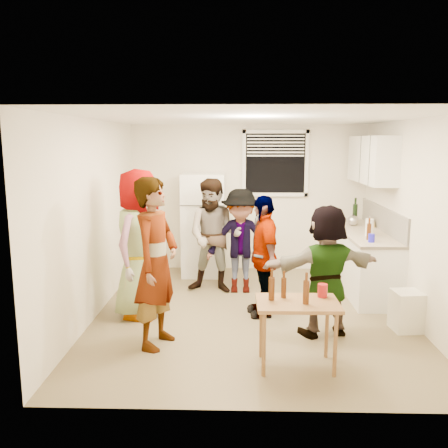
{
  "coord_description": "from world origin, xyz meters",
  "views": [
    {
      "loc": [
        -0.19,
        -5.89,
        2.23
      ],
      "look_at": [
        -0.36,
        0.24,
        1.15
      ],
      "focal_mm": 38.0,
      "sensor_mm": 36.0,
      "label": 1
    }
  ],
  "objects_px": {
    "guest_grey": "(141,315)",
    "guest_stripe": "(158,344)",
    "guest_back_right": "(240,291)",
    "kettle": "(353,225)",
    "guest_back_left": "(215,291)",
    "refrigerator": "(204,224)",
    "beer_bottle_table": "(283,297)",
    "trash_bin": "(407,310)",
    "guest_orange": "(323,334)",
    "guest_black": "(263,314)",
    "beer_bottle_counter": "(368,240)",
    "red_cup": "(322,297)",
    "blue_cup": "(371,242)",
    "serving_table": "(296,366)",
    "wine_bottle": "(355,222)"
  },
  "relations": [
    {
      "from": "trash_bin",
      "to": "guest_black",
      "type": "relative_size",
      "value": 0.31
    },
    {
      "from": "guest_back_left",
      "to": "guest_back_right",
      "type": "height_order",
      "value": "guest_back_left"
    },
    {
      "from": "guest_black",
      "to": "guest_orange",
      "type": "xyz_separation_m",
      "value": [
        0.68,
        -0.62,
        0.0
      ]
    },
    {
      "from": "trash_bin",
      "to": "wine_bottle",
      "type": "bearing_deg",
      "value": 91.95
    },
    {
      "from": "guest_back_left",
      "to": "guest_orange",
      "type": "bearing_deg",
      "value": -39.92
    },
    {
      "from": "kettle",
      "to": "guest_orange",
      "type": "bearing_deg",
      "value": -123.7
    },
    {
      "from": "serving_table",
      "to": "refrigerator",
      "type": "bearing_deg",
      "value": 109.22
    },
    {
      "from": "refrigerator",
      "to": "blue_cup",
      "type": "height_order",
      "value": "refrigerator"
    },
    {
      "from": "blue_cup",
      "to": "red_cup",
      "type": "distance_m",
      "value": 1.87
    },
    {
      "from": "kettle",
      "to": "trash_bin",
      "type": "distance_m",
      "value": 2.16
    },
    {
      "from": "blue_cup",
      "to": "serving_table",
      "type": "bearing_deg",
      "value": -124.05
    },
    {
      "from": "guest_grey",
      "to": "guest_orange",
      "type": "xyz_separation_m",
      "value": [
        2.26,
        -0.55,
        0.0
      ]
    },
    {
      "from": "guest_back_right",
      "to": "trash_bin",
      "type": "bearing_deg",
      "value": -35.6
    },
    {
      "from": "guest_back_right",
      "to": "wine_bottle",
      "type": "bearing_deg",
      "value": 26.49
    },
    {
      "from": "guest_grey",
      "to": "guest_back_right",
      "type": "bearing_deg",
      "value": -32.8
    },
    {
      "from": "kettle",
      "to": "guest_back_right",
      "type": "height_order",
      "value": "kettle"
    },
    {
      "from": "refrigerator",
      "to": "beer_bottle_counter",
      "type": "relative_size",
      "value": 7.62
    },
    {
      "from": "kettle",
      "to": "guest_back_left",
      "type": "relative_size",
      "value": 0.14
    },
    {
      "from": "beer_bottle_counter",
      "to": "guest_back_left",
      "type": "xyz_separation_m",
      "value": [
        -2.12,
        0.45,
        -0.9
      ]
    },
    {
      "from": "trash_bin",
      "to": "red_cup",
      "type": "bearing_deg",
      "value": -144.86
    },
    {
      "from": "refrigerator",
      "to": "guest_black",
      "type": "xyz_separation_m",
      "value": [
        0.9,
        -1.88,
        -0.85
      ]
    },
    {
      "from": "guest_grey",
      "to": "red_cup",
      "type": "bearing_deg",
      "value": -101.08
    },
    {
      "from": "beer_bottle_counter",
      "to": "blue_cup",
      "type": "relative_size",
      "value": 1.98
    },
    {
      "from": "refrigerator",
      "to": "guest_grey",
      "type": "distance_m",
      "value": 2.23
    },
    {
      "from": "guest_grey",
      "to": "guest_back_right",
      "type": "height_order",
      "value": "guest_grey"
    },
    {
      "from": "guest_black",
      "to": "guest_orange",
      "type": "bearing_deg",
      "value": 37.5
    },
    {
      "from": "refrigerator",
      "to": "trash_bin",
      "type": "xyz_separation_m",
      "value": [
        2.58,
        -2.35,
        -0.6
      ]
    },
    {
      "from": "blue_cup",
      "to": "guest_back_left",
      "type": "xyz_separation_m",
      "value": [
        -2.12,
        0.61,
        -0.9
      ]
    },
    {
      "from": "trash_bin",
      "to": "guest_back_right",
      "type": "xyz_separation_m",
      "value": [
        -1.97,
        1.42,
        -0.25
      ]
    },
    {
      "from": "guest_stripe",
      "to": "guest_back_left",
      "type": "xyz_separation_m",
      "value": [
        0.54,
        1.89,
        0.0
      ]
    },
    {
      "from": "red_cup",
      "to": "guest_stripe",
      "type": "relative_size",
      "value": 0.07
    },
    {
      "from": "guest_orange",
      "to": "guest_black",
      "type": "bearing_deg",
      "value": -57.83
    },
    {
      "from": "guest_stripe",
      "to": "guest_back_right",
      "type": "bearing_deg",
      "value": -8.21
    },
    {
      "from": "guest_grey",
      "to": "guest_stripe",
      "type": "height_order",
      "value": "guest_grey"
    },
    {
      "from": "guest_back_right",
      "to": "red_cup",
      "type": "bearing_deg",
      "value": -69.83
    },
    {
      "from": "kettle",
      "to": "wine_bottle",
      "type": "bearing_deg",
      "value": 58.36
    },
    {
      "from": "red_cup",
      "to": "guest_grey",
      "type": "height_order",
      "value": "red_cup"
    },
    {
      "from": "guest_black",
      "to": "kettle",
      "type": "bearing_deg",
      "value": 126.13
    },
    {
      "from": "guest_back_right",
      "to": "guest_stripe",
      "type": "bearing_deg",
      "value": -115.72
    },
    {
      "from": "kettle",
      "to": "guest_orange",
      "type": "relative_size",
      "value": 0.15
    },
    {
      "from": "trash_bin",
      "to": "guest_back_right",
      "type": "relative_size",
      "value": 0.31
    },
    {
      "from": "refrigerator",
      "to": "beer_bottle_table",
      "type": "bearing_deg",
      "value": -72.17
    },
    {
      "from": "guest_black",
      "to": "beer_bottle_table",
      "type": "bearing_deg",
      "value": -4.5
    },
    {
      "from": "kettle",
      "to": "serving_table",
      "type": "distance_m",
      "value": 3.39
    },
    {
      "from": "serving_table",
      "to": "guest_orange",
      "type": "height_order",
      "value": "serving_table"
    },
    {
      "from": "beer_bottle_counter",
      "to": "guest_orange",
      "type": "xyz_separation_m",
      "value": [
        -0.77,
        -1.1,
        -0.9
      ]
    },
    {
      "from": "beer_bottle_counter",
      "to": "red_cup",
      "type": "bearing_deg",
      "value": -117.66
    },
    {
      "from": "trash_bin",
      "to": "guest_back_left",
      "type": "distance_m",
      "value": 2.76
    },
    {
      "from": "kettle",
      "to": "wine_bottle",
      "type": "relative_size",
      "value": 0.77
    },
    {
      "from": "refrigerator",
      "to": "guest_back_left",
      "type": "relative_size",
      "value": 1.01
    }
  ]
}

